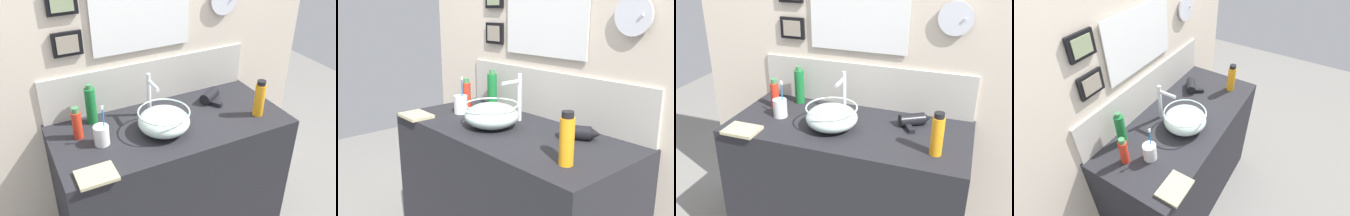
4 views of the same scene
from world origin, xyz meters
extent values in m
plane|color=gray|center=(0.00, 0.00, 0.00)|extent=(6.00, 6.00, 0.00)
cube|color=#232328|center=(0.00, 0.00, 0.44)|extent=(1.26, 0.57, 0.88)
cube|color=beige|center=(0.00, 0.31, 1.24)|extent=(2.12, 0.06, 2.48)
cube|color=beige|center=(0.00, 0.28, 1.01)|extent=(1.23, 0.02, 0.25)
cube|color=white|center=(-0.04, 0.28, 1.39)|extent=(0.49, 0.01, 0.31)
cube|color=white|center=(-0.04, 0.27, 1.39)|extent=(0.55, 0.01, 0.37)
cylinder|color=silver|center=(0.46, 0.26, 1.42)|extent=(0.17, 0.01, 0.17)
cylinder|color=silver|center=(0.51, 0.28, 1.42)|extent=(0.01, 0.06, 0.01)
cube|color=black|center=(-0.43, 0.27, 1.51)|extent=(0.15, 0.02, 0.12)
cube|color=gray|center=(-0.43, 0.26, 1.51)|extent=(0.11, 0.01, 0.09)
cube|color=black|center=(-0.43, 0.27, 1.30)|extent=(0.15, 0.02, 0.12)
cube|color=gray|center=(-0.43, 0.26, 1.30)|extent=(0.11, 0.01, 0.09)
ellipsoid|color=silver|center=(-0.07, -0.05, 0.94)|extent=(0.27, 0.27, 0.12)
torus|color=silver|center=(-0.07, -0.05, 1.00)|extent=(0.27, 0.27, 0.01)
torus|color=#B2B7BC|center=(-0.07, -0.05, 0.88)|extent=(0.10, 0.10, 0.01)
cylinder|color=silver|center=(-0.07, 0.13, 0.99)|extent=(0.02, 0.02, 0.22)
cylinder|color=silver|center=(-0.07, 0.08, 1.09)|extent=(0.02, 0.12, 0.02)
cylinder|color=silver|center=(-0.07, 0.13, 1.11)|extent=(0.02, 0.02, 0.03)
cylinder|color=black|center=(0.31, 0.12, 0.91)|extent=(0.15, 0.12, 0.07)
cone|color=black|center=(0.39, 0.17, 0.91)|extent=(0.07, 0.07, 0.06)
cube|color=black|center=(0.31, 0.06, 0.89)|extent=(0.07, 0.09, 0.02)
cylinder|color=white|center=(-0.39, -0.02, 0.93)|extent=(0.08, 0.08, 0.10)
cylinder|color=blue|center=(-0.37, -0.01, 0.98)|extent=(0.01, 0.01, 0.19)
cube|color=white|center=(-0.37, -0.01, 1.08)|extent=(0.01, 0.01, 0.02)
cylinder|color=orange|center=(0.47, -0.13, 0.97)|extent=(0.06, 0.06, 0.18)
cylinder|color=black|center=(0.47, -0.13, 1.07)|extent=(0.05, 0.05, 0.02)
cylinder|color=red|center=(-0.48, 0.09, 0.95)|extent=(0.05, 0.05, 0.15)
cylinder|color=#3F7F4C|center=(-0.48, 0.09, 1.04)|extent=(0.03, 0.03, 0.03)
cylinder|color=#197233|center=(-0.37, 0.20, 0.98)|extent=(0.06, 0.06, 0.20)
cylinder|color=#3F7F4C|center=(-0.37, 0.20, 1.09)|extent=(0.03, 0.03, 0.03)
cube|color=tan|center=(-0.48, -0.24, 0.89)|extent=(0.17, 0.13, 0.02)
camera|label=1|loc=(-0.76, -1.49, 1.95)|focal=40.00mm
camera|label=2|loc=(1.30, -1.15, 1.44)|focal=40.00mm
camera|label=3|loc=(0.58, -1.65, 1.77)|focal=40.00mm
camera|label=4|loc=(-1.11, -0.67, 2.03)|focal=28.00mm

